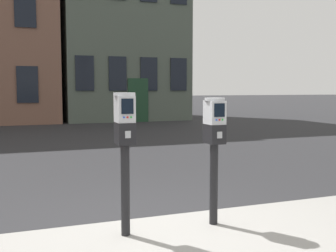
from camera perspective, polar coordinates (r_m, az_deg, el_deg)
ground_plane at (r=4.76m, az=-1.50°, el=-14.74°), size 160.00×160.00×0.00m
parking_meter_near_kerb at (r=4.12m, az=-6.00°, el=-1.63°), size 0.22×0.25×1.45m
parking_meter_twin_adjacent at (r=4.47m, az=6.43°, el=-1.62°), size 0.22×0.25×1.38m
townhouse_grey_stucco at (r=23.27m, az=-7.04°, el=16.82°), size 6.16×6.30×12.60m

